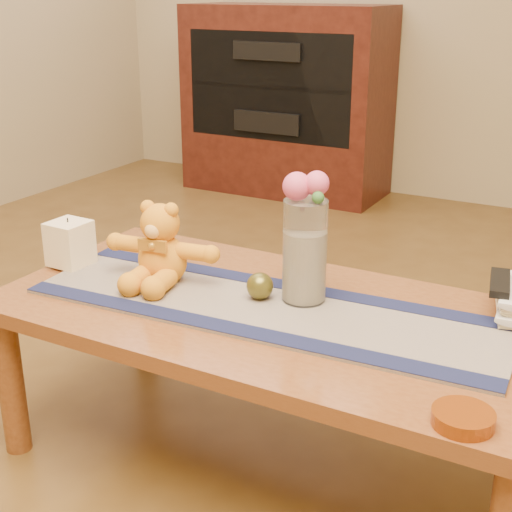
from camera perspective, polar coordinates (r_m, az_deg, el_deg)
The scene contains 29 objects.
floor at distance 2.04m, azimuth 1.28°, elevation -15.70°, with size 5.50×5.50×0.00m, color #523817.
coffee_table_top at distance 1.82m, azimuth 1.39°, elevation -4.70°, with size 1.40×0.70×0.04m, color brown.
table_leg_fl at distance 2.08m, azimuth -18.71°, elevation -9.45°, with size 0.07×0.07×0.41m, color brown.
table_leg_bl at distance 2.45m, azimuth -8.89°, elevation -3.79°, with size 0.07×0.07×0.41m, color brown.
persian_runner at distance 1.80m, azimuth 0.58°, elevation -4.05°, with size 1.20×0.35×0.01m, color #211947.
runner_border_near at distance 1.68m, azimuth -1.51°, elevation -5.75°, with size 1.20×0.06×0.00m, color #13183A.
runner_border_far at distance 1.92m, azimuth 2.40°, elevation -2.29°, with size 1.20×0.06×0.00m, color #13183A.
teddy_bear at distance 1.94m, azimuth -7.41°, elevation 0.98°, with size 0.31×0.25×0.21m, color orange, non-canonical shape.
pillar_candle at distance 2.11m, azimuth -14.43°, elevation 0.99°, with size 0.10×0.10×0.12m, color #FFEABB.
candle_wick at distance 2.09m, azimuth -14.59°, elevation 2.76°, with size 0.00×0.00×0.01m, color black.
glass_vase at distance 1.79m, azimuth 3.85°, elevation 0.38°, with size 0.11×0.11×0.26m, color silver.
potpourri_fill at distance 1.81m, azimuth 3.82°, elevation -0.78°, with size 0.09×0.09×0.18m, color beige.
rose_left at distance 1.74m, azimuth 3.24°, elevation 5.49°, with size 0.07×0.07×0.07m, color #D84C78.
rose_right at distance 1.74m, azimuth 4.81°, elevation 5.72°, with size 0.06×0.06×0.06m, color #D84C78.
blue_flower_back at distance 1.77m, azimuth 4.75°, elevation 5.47°, with size 0.04×0.04×0.04m, color #506BAD.
blue_flower_side at distance 1.78m, azimuth 3.36°, elevation 5.28°, with size 0.04×0.04×0.04m, color #506BAD.
leaf_sprig at distance 1.71m, azimuth 4.90°, elevation 4.60°, with size 0.03×0.03×0.03m, color #33662D.
bronze_ball at distance 1.83m, azimuth 0.31°, elevation -2.37°, with size 0.07×0.07×0.07m, color #534E1B.
book_bottom at distance 1.87m, azimuth 18.37°, elevation -4.00°, with size 0.17×0.22×0.02m, color beige.
book_lower at distance 1.86m, azimuth 18.59°, elevation -3.54°, with size 0.16×0.22×0.02m, color beige.
book_upper at distance 1.86m, azimuth 18.32°, elevation -2.88°, with size 0.17×0.22×0.02m, color beige.
book_top at distance 1.85m, azimuth 18.69°, elevation -2.43°, with size 0.16×0.22×0.02m, color beige.
tv_remote at distance 1.83m, azimuth 18.63°, elevation -2.01°, with size 0.04×0.16×0.02m, color black.
amber_dish at distance 1.41m, azimuth 15.96°, elevation -12.16°, with size 0.12×0.12×0.03m, color #BF5914.
media_cabinet at distance 4.45m, azimuth 2.42°, elevation 12.07°, with size 1.20×0.50×1.10m, color black.
cabinet_cavity at distance 4.22m, azimuth 0.99°, elevation 13.15°, with size 1.02×0.03×0.61m, color black.
cabinet_shelf at distance 4.30m, azimuth 1.53°, elevation 13.27°, with size 1.02×0.20×0.03m, color black.
stereo_upper at distance 4.30m, azimuth 1.68°, elevation 15.92°, with size 0.42×0.28×0.10m, color black.
stereo_lower at distance 4.35m, azimuth 1.63°, elevation 10.71°, with size 0.42×0.28×0.12m, color black.
Camera 1 is at (0.75, -1.46, 1.21)m, focal length 50.89 mm.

